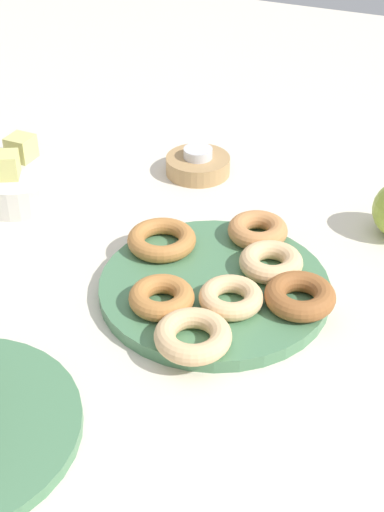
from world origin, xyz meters
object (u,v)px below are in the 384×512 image
donut_2 (162,240)px  candle_holder (198,165)px  donut_5 (299,298)px  melon_chunk_left (5,165)px  donut_3 (271,262)px  donut_plate (214,288)px  donut_0 (231,297)px  donut_1 (162,297)px  donut_6 (193,336)px  tealight (198,153)px  melon_chunk_right (21,148)px  fruit_bowl (21,181)px  donut_4 (258,230)px

donut_2 → candle_holder: bearing=12.4°
donut_5 → melon_chunk_left: (0.08, 0.46, 0.03)m
donut_3 → donut_5: size_ratio=0.95×
donut_plate → candle_holder: candle_holder is taller
donut_2 → donut_0: bearing=-120.8°
donut_1 → donut_6: size_ratio=0.90×
donut_plate → tealight: 0.31m
donut_1 → donut_3: 0.15m
donut_plate → melon_chunk_right: bearing=70.3°
melon_chunk_right → donut_3: bearing=-100.8°
donut_6 → donut_5: bearing=-37.5°
donut_3 → melon_chunk_left: melon_chunk_left is taller
donut_3 → candle_holder: bearing=41.5°
donut_1 → donut_2: donut_1 is taller
donut_2 → candle_holder: donut_2 is taller
fruit_bowl → melon_chunk_right: size_ratio=4.35×
donut_5 → donut_6: size_ratio=0.98×
donut_3 → tealight: (0.22, 0.20, 0.01)m
donut_2 → tealight: (0.23, 0.05, 0.01)m
donut_5 → melon_chunk_right: (0.13, 0.47, 0.03)m
donut_plate → donut_5: size_ratio=3.38×
donut_5 → donut_6: 0.14m
donut_1 → donut_5: bearing=-66.4°
donut_5 → fruit_bowl: 0.47m
donut_4 → candle_holder: (0.16, 0.16, -0.02)m
donut_0 → fruit_bowl: fruit_bowl is taller
donut_0 → melon_chunk_left: 0.41m
tealight → donut_1: bearing=-163.0°
donut_3 → donut_4: 0.07m
donut_0 → melon_chunk_left: (0.11, 0.39, 0.03)m
melon_chunk_right → donut_1: bearing=-121.2°
donut_plate → melon_chunk_right: size_ratio=7.82×
donut_2 → fruit_bowl: 0.27m
donut_3 → melon_chunk_right: 0.43m
donut_plate → tealight: (0.27, 0.14, 0.03)m
donut_4 → donut_2: bearing=123.6°
donut_5 → tealight: (0.28, 0.25, 0.01)m
donut_1 → melon_chunk_left: 0.35m
donut_0 → candle_holder: size_ratio=0.75×
donut_2 → donut_6: (-0.16, -0.11, 0.00)m
donut_3 → donut_plate: bearing=133.6°
melon_chunk_left → donut_0: bearing=-105.8°
donut_0 → melon_chunk_right: 0.43m
donut_2 → candle_holder: size_ratio=0.89×
donut_2 → melon_chunk_right: (0.09, 0.27, 0.03)m
fruit_bowl → melon_chunk_right: bearing=23.2°
donut_2 → melon_chunk_right: size_ratio=2.48×
donut_2 → donut_4: (0.07, -0.11, 0.00)m
donut_plate → candle_holder: (0.27, 0.14, 0.01)m
donut_4 → fruit_bowl: (-0.01, 0.37, -0.01)m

